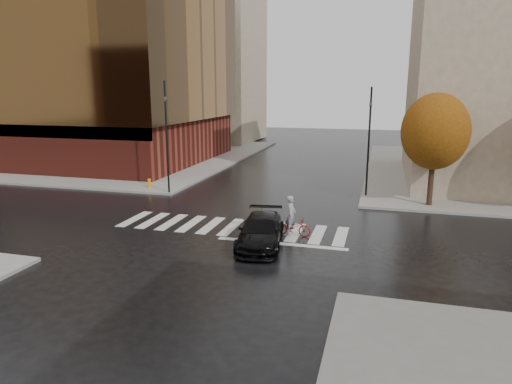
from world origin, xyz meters
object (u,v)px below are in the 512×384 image
traffic_light_ne (369,135)px  fire_hydrant (149,183)px  traffic_light_nw (166,130)px  cyclist (292,222)px  sedan (261,231)px

traffic_light_ne → fire_hydrant: 15.08m
fire_hydrant → traffic_light_ne: bearing=6.7°
traffic_light_ne → fire_hydrant: traffic_light_ne is taller
traffic_light_nw → fire_hydrant: traffic_light_nw is taller
traffic_light_ne → fire_hydrant: bearing=26.3°
cyclist → fire_hydrant: (-11.51, 7.32, -0.16)m
traffic_light_ne → traffic_light_nw: bearing=31.7°
sedan → traffic_light_nw: 12.25m
sedan → traffic_light_ne: size_ratio=0.68×
cyclist → traffic_light_nw: size_ratio=0.27×
cyclist → traffic_light_ne: 10.10m
sedan → cyclist: 2.07m
cyclist → traffic_light_nw: traffic_light_nw is taller
fire_hydrant → cyclist: bearing=-32.5°
cyclist → traffic_light_nw: bearing=57.7°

